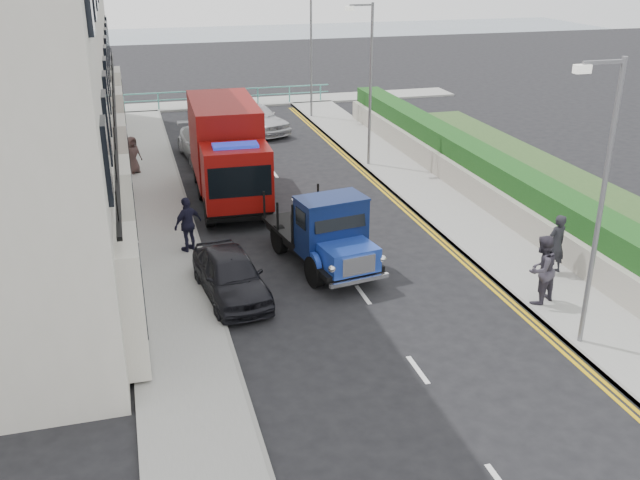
{
  "coord_description": "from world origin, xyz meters",
  "views": [
    {
      "loc": [
        -5.98,
        -15.06,
        9.16
      ],
      "look_at": [
        -0.99,
        2.99,
        1.4
      ],
      "focal_mm": 40.0,
      "sensor_mm": 36.0,
      "label": 1
    }
  ],
  "objects_px": {
    "parked_car_front": "(231,275)",
    "pedestrian_east_near": "(556,244)",
    "lamp_far": "(309,47)",
    "lamp_near": "(599,192)",
    "bedford_lorry": "(329,237)",
    "red_lorry": "(227,150)",
    "lamp_mid": "(368,76)"
  },
  "relations": [
    {
      "from": "red_lorry",
      "to": "pedestrian_east_near",
      "type": "xyz_separation_m",
      "value": [
        8.24,
        -9.61,
        -0.92
      ]
    },
    {
      "from": "lamp_far",
      "to": "pedestrian_east_near",
      "type": "bearing_deg",
      "value": -85.69
    },
    {
      "from": "bedford_lorry",
      "to": "pedestrian_east_near",
      "type": "distance_m",
      "value": 6.7
    },
    {
      "from": "bedford_lorry",
      "to": "red_lorry",
      "type": "relative_size",
      "value": 0.73
    },
    {
      "from": "bedford_lorry",
      "to": "lamp_far",
      "type": "bearing_deg",
      "value": 67.36
    },
    {
      "from": "red_lorry",
      "to": "parked_car_front",
      "type": "xyz_separation_m",
      "value": [
        -1.22,
        -8.39,
        -1.28
      ]
    },
    {
      "from": "pedestrian_east_near",
      "to": "lamp_far",
      "type": "bearing_deg",
      "value": -98.61
    },
    {
      "from": "bedford_lorry",
      "to": "parked_car_front",
      "type": "height_order",
      "value": "bedford_lorry"
    },
    {
      "from": "lamp_near",
      "to": "lamp_mid",
      "type": "bearing_deg",
      "value": 90.0
    },
    {
      "from": "red_lorry",
      "to": "pedestrian_east_near",
      "type": "bearing_deg",
      "value": -47.49
    },
    {
      "from": "parked_car_front",
      "to": "pedestrian_east_near",
      "type": "height_order",
      "value": "pedestrian_east_near"
    },
    {
      "from": "parked_car_front",
      "to": "pedestrian_east_near",
      "type": "bearing_deg",
      "value": -13.48
    },
    {
      "from": "lamp_near",
      "to": "pedestrian_east_near",
      "type": "xyz_separation_m",
      "value": [
        1.68,
        3.68,
        -2.96
      ]
    },
    {
      "from": "lamp_near",
      "to": "red_lorry",
      "type": "distance_m",
      "value": 14.96
    },
    {
      "from": "lamp_mid",
      "to": "bedford_lorry",
      "type": "relative_size",
      "value": 1.35
    },
    {
      "from": "lamp_mid",
      "to": "red_lorry",
      "type": "xyz_separation_m",
      "value": [
        -6.56,
        -2.71,
        -2.04
      ]
    },
    {
      "from": "lamp_near",
      "to": "red_lorry",
      "type": "relative_size",
      "value": 0.99
    },
    {
      "from": "parked_car_front",
      "to": "lamp_near",
      "type": "bearing_deg",
      "value": -38.37
    },
    {
      "from": "bedford_lorry",
      "to": "red_lorry",
      "type": "height_order",
      "value": "red_lorry"
    },
    {
      "from": "lamp_near",
      "to": "lamp_far",
      "type": "distance_m",
      "value": 26.0
    },
    {
      "from": "lamp_far",
      "to": "bedford_lorry",
      "type": "xyz_separation_m",
      "value": [
        -4.65,
        -20.13,
        -2.92
      ]
    },
    {
      "from": "lamp_mid",
      "to": "lamp_far",
      "type": "height_order",
      "value": "same"
    },
    {
      "from": "lamp_near",
      "to": "bedford_lorry",
      "type": "bearing_deg",
      "value": 128.39
    },
    {
      "from": "red_lorry",
      "to": "pedestrian_east_near",
      "type": "distance_m",
      "value": 12.69
    },
    {
      "from": "lamp_far",
      "to": "pedestrian_east_near",
      "type": "distance_m",
      "value": 22.57
    },
    {
      "from": "lamp_near",
      "to": "bedford_lorry",
      "type": "distance_m",
      "value": 8.04
    },
    {
      "from": "red_lorry",
      "to": "pedestrian_east_near",
      "type": "relative_size",
      "value": 3.88
    },
    {
      "from": "lamp_near",
      "to": "pedestrian_east_near",
      "type": "relative_size",
      "value": 3.83
    },
    {
      "from": "lamp_mid",
      "to": "red_lorry",
      "type": "relative_size",
      "value": 0.99
    },
    {
      "from": "lamp_far",
      "to": "parked_car_front",
      "type": "relative_size",
      "value": 1.77
    },
    {
      "from": "lamp_near",
      "to": "red_lorry",
      "type": "bearing_deg",
      "value": 116.25
    },
    {
      "from": "lamp_far",
      "to": "pedestrian_east_near",
      "type": "height_order",
      "value": "lamp_far"
    }
  ]
}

